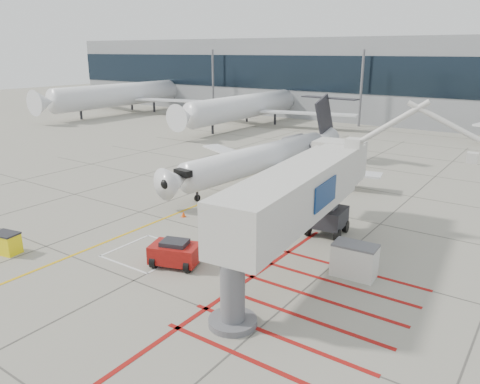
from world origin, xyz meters
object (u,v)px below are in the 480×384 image
Objects in this scene: regional_jet at (248,147)px; spill_bin at (7,243)px; pushback_tug at (175,252)px; jet_bridge at (293,204)px.

regional_jet reaches higher than spill_bin.
pushback_tug is at bearing -63.92° from regional_jet.
spill_bin is (-3.56, -20.89, -2.92)m from regional_jet.
pushback_tug is 10.62m from spill_bin.
jet_bridge is 7.29m from pushback_tug.
spill_bin is at bearing -157.49° from jet_bridge.
spill_bin is at bearing -93.81° from regional_jet.
jet_bridge reaches higher than pushback_tug.
regional_jet is 21.39m from spill_bin.
spill_bin is at bearing -172.85° from pushback_tug.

